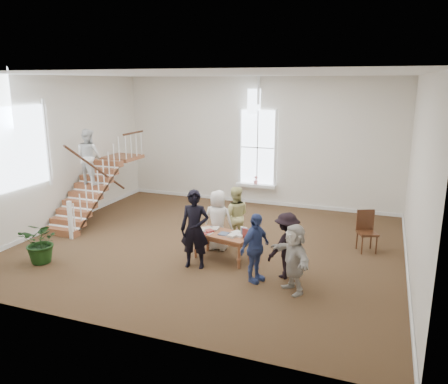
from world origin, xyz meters
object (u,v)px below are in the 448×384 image
at_px(person_yellow, 235,216).
at_px(side_chair, 366,228).
at_px(floor_plant, 42,242).
at_px(woman_cluster_c, 294,258).
at_px(woman_cluster_b, 286,245).
at_px(police_officer, 195,229).
at_px(library_table, 222,236).
at_px(woman_cluster_a, 255,248).
at_px(elderly_woman, 218,220).

xyz_separation_m(person_yellow, side_chair, (3.36, 0.78, -0.20)).
bearing_deg(floor_plant, woman_cluster_c, 5.89).
bearing_deg(woman_cluster_c, woman_cluster_b, 163.07).
bearing_deg(woman_cluster_b, police_officer, -49.25).
xyz_separation_m(woman_cluster_c, floor_plant, (-6.06, -0.63, -0.21)).
bearing_deg(woman_cluster_c, person_yellow, -178.60).
bearing_deg(side_chair, woman_cluster_c, -137.23).
xyz_separation_m(library_table, woman_cluster_c, (2.03, -1.10, 0.14)).
distance_m(woman_cluster_a, woman_cluster_b, 0.75).
xyz_separation_m(woman_cluster_b, woman_cluster_c, (0.30, -0.65, -0.01)).
bearing_deg(person_yellow, police_officer, 59.29).
distance_m(library_table, side_chair, 3.82).
xyz_separation_m(library_table, floor_plant, (-4.03, -1.72, -0.07)).
bearing_deg(person_yellow, woman_cluster_b, 120.80).
distance_m(woman_cluster_a, side_chair, 3.55).
relative_size(elderly_woman, woman_cluster_c, 1.07).
bearing_deg(woman_cluster_c, police_officer, -142.01).
distance_m(person_yellow, floor_plant, 4.90).
relative_size(woman_cluster_a, woman_cluster_c, 1.05).
distance_m(police_officer, elderly_woman, 1.26).
bearing_deg(library_table, woman_cluster_a, -27.19).
bearing_deg(person_yellow, library_table, 73.77).
bearing_deg(side_chair, woman_cluster_a, -152.00).
height_order(library_table, person_yellow, person_yellow).
relative_size(woman_cluster_b, woman_cluster_c, 1.02).
distance_m(elderly_woman, floor_plant, 4.38).
xyz_separation_m(police_officer, person_yellow, (0.40, 1.75, -0.14)).
xyz_separation_m(woman_cluster_a, floor_plant, (-5.16, -0.83, -0.25)).
relative_size(library_table, police_officer, 0.83).
height_order(person_yellow, woman_cluster_a, person_yellow).
xyz_separation_m(elderly_woman, person_yellow, (0.30, 0.50, 0.01)).
distance_m(woman_cluster_c, floor_plant, 6.09).
bearing_deg(woman_cluster_a, police_officer, 103.46).
distance_m(library_table, person_yellow, 1.12).
relative_size(person_yellow, woman_cluster_a, 1.03).
distance_m(woman_cluster_b, floor_plant, 5.90).
relative_size(police_officer, elderly_woman, 1.18).
height_order(woman_cluster_a, woman_cluster_c, woman_cluster_a).
xyz_separation_m(person_yellow, woman_cluster_c, (2.06, -2.20, -0.06)).
bearing_deg(woman_cluster_a, library_table, 73.83).
height_order(library_table, woman_cluster_a, woman_cluster_a).
distance_m(woman_cluster_c, side_chair, 3.26).
relative_size(elderly_woman, floor_plant, 1.50).
xyz_separation_m(elderly_woman, side_chair, (3.66, 1.28, -0.19)).
height_order(police_officer, side_chair, police_officer).
distance_m(library_table, floor_plant, 4.39).
height_order(police_officer, floor_plant, police_officer).
relative_size(library_table, person_yellow, 0.98).
distance_m(police_officer, side_chair, 4.55).
bearing_deg(elderly_woman, library_table, 115.48).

